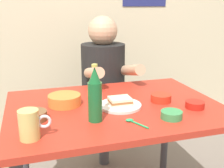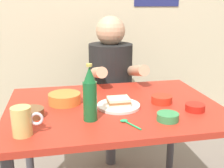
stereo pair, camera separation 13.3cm
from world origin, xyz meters
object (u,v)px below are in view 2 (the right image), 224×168
at_px(stool, 111,123).
at_px(beer_mug, 22,121).
at_px(plate_orange, 119,106).
at_px(person_seated, 111,72).
at_px(sandwich, 119,101).
at_px(beer_bottle, 90,95).
at_px(dining_table, 114,121).
at_px(sambal_bowl_red, 195,107).

relative_size(stool, beer_mug, 3.57).
bearing_deg(plate_orange, person_seated, 82.20).
distance_m(sandwich, beer_bottle, 0.23).
relative_size(dining_table, sandwich, 10.00).
bearing_deg(beer_mug, person_seated, 58.80).
bearing_deg(person_seated, dining_table, -99.81).
height_order(dining_table, beer_mug, beer_mug).
bearing_deg(sandwich, dining_table, 116.76).
xyz_separation_m(dining_table, plate_orange, (0.02, -0.03, 0.10)).
height_order(dining_table, plate_orange, plate_orange).
bearing_deg(stool, dining_table, -99.64).
bearing_deg(stool, sambal_bowl_red, -71.11).
height_order(sandwich, beer_bottle, beer_bottle).
bearing_deg(beer_bottle, sandwich, 39.67).
xyz_separation_m(plate_orange, beer_mug, (-0.45, -0.23, 0.05)).
xyz_separation_m(person_seated, beer_bottle, (-0.25, -0.79, 0.09)).
bearing_deg(sambal_bowl_red, plate_orange, 160.89).
xyz_separation_m(beer_mug, sambal_bowl_red, (0.81, 0.11, -0.04)).
distance_m(dining_table, beer_bottle, 0.31).
height_order(dining_table, stool, dining_table).
bearing_deg(beer_bottle, dining_table, 49.42).
height_order(plate_orange, sandwich, sandwich).
bearing_deg(beer_mug, stool, 59.12).
bearing_deg(stool, person_seated, -90.00).
bearing_deg(stool, plate_orange, -97.67).
relative_size(beer_bottle, sambal_bowl_red, 2.73).
xyz_separation_m(dining_table, beer_bottle, (-0.14, -0.17, 0.21)).
bearing_deg(person_seated, beer_bottle, -107.73).
xyz_separation_m(dining_table, beer_mug, (-0.43, -0.27, 0.15)).
height_order(beer_mug, sambal_bowl_red, beer_mug).
height_order(plate_orange, sambal_bowl_red, sambal_bowl_red).
bearing_deg(person_seated, sambal_bowl_red, -70.86).
height_order(plate_orange, beer_mug, beer_mug).
distance_m(dining_table, sandwich, 0.13).
bearing_deg(sandwich, beer_bottle, -140.33).
distance_m(person_seated, beer_bottle, 0.83).
xyz_separation_m(stool, person_seated, (0.00, -0.01, 0.42)).
xyz_separation_m(person_seated, sambal_bowl_red, (0.27, -0.78, -0.01)).
bearing_deg(stool, beer_bottle, -107.50).
height_order(dining_table, sandwich, sandwich).
distance_m(dining_table, beer_mug, 0.53).
bearing_deg(sandwich, sambal_bowl_red, -19.11).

